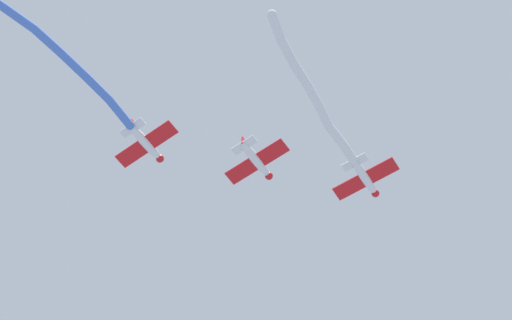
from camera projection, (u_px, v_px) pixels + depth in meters
airplane_lead at (365, 178)px, 89.28m from camera, size 5.52×6.99×1.80m
smoke_trail_lead at (312, 93)px, 83.83m from camera, size 15.87×11.21×2.13m
airplane_left_wing at (257, 161)px, 88.56m from camera, size 5.52×7.08×1.80m
airplane_right_wing at (146, 143)px, 87.85m from camera, size 5.53×7.10×1.80m
smoke_trail_right_wing at (6, 19)px, 82.64m from camera, size 31.42×7.07×3.09m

